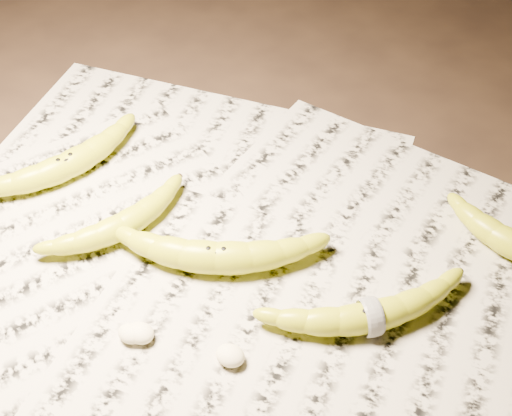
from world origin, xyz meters
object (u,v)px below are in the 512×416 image
at_px(banana_left_a, 65,164).
at_px(banana_taped, 371,315).
at_px(banana_left_b, 121,224).
at_px(banana_center, 217,256).

distance_m(banana_left_a, banana_taped, 0.45).
bearing_deg(banana_left_b, banana_taped, -62.48).
bearing_deg(banana_left_b, banana_center, -61.71).
xyz_separation_m(banana_left_a, banana_left_b, (0.13, -0.05, -0.00)).
bearing_deg(banana_center, banana_left_a, 145.31).
bearing_deg(banana_left_b, banana_left_a, 92.33).
bearing_deg(banana_center, banana_left_b, 158.66).
relative_size(banana_left_a, banana_center, 0.96).
xyz_separation_m(banana_left_b, banana_taped, (0.32, 0.01, 0.00)).
bearing_deg(banana_taped, banana_center, 140.65).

